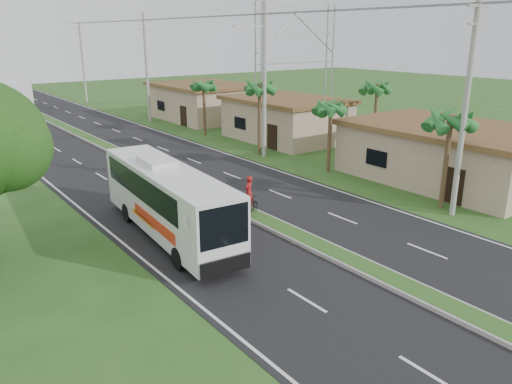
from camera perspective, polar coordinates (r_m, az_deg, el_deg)
ground at (r=20.34m, az=13.20°, el=-9.06°), size 180.00×180.00×0.00m
road_asphalt at (r=35.63m, az=-11.98°, el=2.68°), size 14.00×160.00×0.02m
median_strip at (r=35.61m, az=-11.99°, el=2.82°), size 1.20×160.00×0.18m
lane_edge_left at (r=33.52m, az=-22.37°, el=0.75°), size 0.12×160.00×0.01m
lane_edge_right at (r=38.80m, az=-3.00°, el=4.24°), size 0.12×160.00×0.01m
shop_near at (r=33.95m, az=21.13°, el=4.21°), size 8.60×12.60×3.52m
shop_mid at (r=44.32m, az=3.43°, el=8.37°), size 7.60×10.60×3.67m
shop_far at (r=55.63m, az=-6.04°, el=10.27°), size 8.60×11.60×3.82m
palm_verge_a at (r=27.67m, az=21.38°, el=7.64°), size 2.40×2.40×5.45m
palm_verge_b at (r=33.59m, az=8.56°, el=9.55°), size 2.40×2.40×5.05m
palm_verge_c at (r=38.35m, az=0.39°, el=11.88°), size 2.40×2.40×5.85m
palm_verge_d at (r=46.12m, az=-6.02°, el=12.04°), size 2.40×2.40×5.25m
palm_behind_shop at (r=41.49m, az=13.69°, el=11.56°), size 2.40×2.40×5.65m
utility_pole_a at (r=26.61m, az=22.84°, el=9.15°), size 1.60×0.28×11.00m
utility_pole_b at (r=37.26m, az=0.94°, el=13.46°), size 3.20×0.28×12.00m
utility_pole_c at (r=54.49m, az=-12.39°, el=13.78°), size 1.60×0.28×11.00m
utility_pole_d at (r=73.12m, az=-19.19°, el=13.92°), size 1.60×0.28×10.50m
billboard_lattice at (r=55.07m, az=4.58°, el=15.35°), size 10.18×1.18×12.07m
coach_bus_main at (r=23.01m, az=-10.12°, el=-0.52°), size 3.09×10.91×3.48m
coach_bus_far at (r=69.25m, az=-26.67°, el=10.05°), size 3.37×12.37×3.56m
motorcyclist at (r=25.28m, az=-0.82°, el=-1.30°), size 1.90×1.22×2.19m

